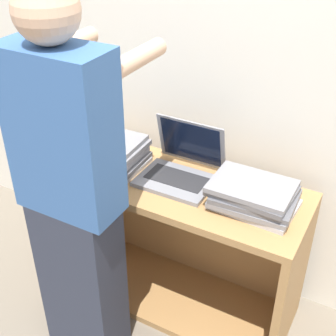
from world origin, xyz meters
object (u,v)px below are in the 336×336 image
object	(u,v)px
laptop_stack_left	(108,151)
laptop_stack_right	(254,196)
laptop_open	(181,168)
person	(73,198)

from	to	relation	value
laptop_stack_left	laptop_stack_right	size ratio (longest dim) A/B	1.00
laptop_stack_right	laptop_stack_left	bearing A→B (deg)	179.92
laptop_open	laptop_stack_right	xyz separation A→B (m)	(0.37, -0.05, 0.00)
laptop_stack_left	person	bearing A→B (deg)	-72.40
laptop_open	person	distance (m)	0.54
laptop_open	person	bearing A→B (deg)	-115.50
laptop_stack_left	person	world-z (taller)	person
person	laptop_stack_left	bearing A→B (deg)	107.60
person	laptop_open	bearing A→B (deg)	64.50
laptop_stack_right	person	distance (m)	0.74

